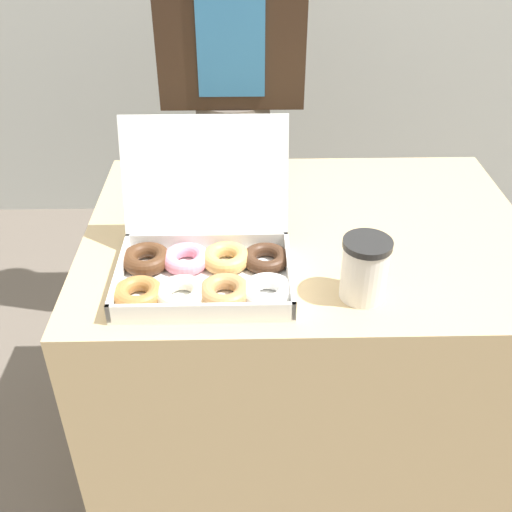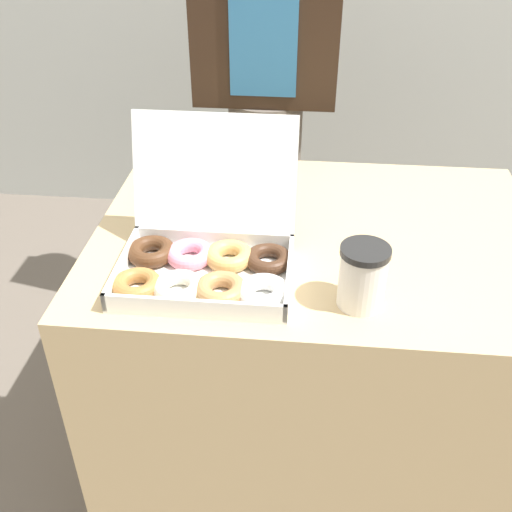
% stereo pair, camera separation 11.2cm
% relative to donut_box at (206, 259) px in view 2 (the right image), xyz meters
% --- Properties ---
extents(ground_plane, '(14.00, 14.00, 0.00)m').
position_rel_donut_box_xyz_m(ground_plane, '(0.22, 0.18, -0.79)').
color(ground_plane, '#665B51').
extents(table, '(0.97, 0.72, 0.75)m').
position_rel_donut_box_xyz_m(table, '(0.22, 0.18, -0.41)').
color(table, tan).
rests_on(table, ground_plane).
extents(donut_box, '(0.37, 0.31, 0.27)m').
position_rel_donut_box_xyz_m(donut_box, '(0.00, 0.00, 0.00)').
color(donut_box, white).
rests_on(donut_box, table).
extents(coffee_cup, '(0.09, 0.09, 0.12)m').
position_rel_donut_box_xyz_m(coffee_cup, '(0.29, -0.06, 0.02)').
color(coffee_cup, silver).
rests_on(coffee_cup, table).
extents(person_customer, '(0.41, 0.23, 1.58)m').
position_rel_donut_box_xyz_m(person_customer, '(0.05, 0.81, 0.07)').
color(person_customer, '#665B51').
rests_on(person_customer, ground_plane).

